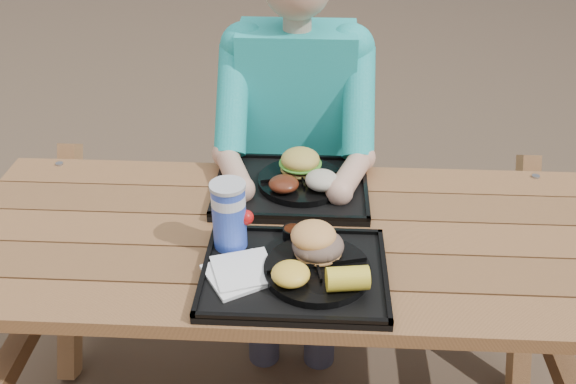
{
  "coord_description": "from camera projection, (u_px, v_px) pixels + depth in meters",
  "views": [
    {
      "loc": [
        0.07,
        -1.41,
        1.76
      ],
      "look_at": [
        0.0,
        0.0,
        0.88
      ],
      "focal_mm": 40.0,
      "sensor_mm": 36.0,
      "label": 1
    }
  ],
  "objects": [
    {
      "name": "picnic_table",
      "position": [
        288.0,
        334.0,
        1.93
      ],
      "size": [
        1.8,
        1.49,
        0.75
      ],
      "primitive_type": null,
      "color": "#999999",
      "rests_on": "ground"
    },
    {
      "name": "tray_near",
      "position": [
        295.0,
        275.0,
        1.57
      ],
      "size": [
        0.45,
        0.35,
        0.02
      ],
      "primitive_type": "cube",
      "color": "black",
      "rests_on": "picnic_table"
    },
    {
      "name": "tray_far",
      "position": [
        291.0,
        189.0,
        1.91
      ],
      "size": [
        0.45,
        0.35,
        0.02
      ],
      "primitive_type": "cube",
      "color": "black",
      "rests_on": "picnic_table"
    },
    {
      "name": "plate_near",
      "position": [
        317.0,
        270.0,
        1.55
      ],
      "size": [
        0.26,
        0.26,
        0.02
      ],
      "primitive_type": "cylinder",
      "color": "black",
      "rests_on": "tray_near"
    },
    {
      "name": "plate_far",
      "position": [
        302.0,
        181.0,
        1.9
      ],
      "size": [
        0.26,
        0.26,
        0.02
      ],
      "primitive_type": "cylinder",
      "color": "black",
      "rests_on": "tray_far"
    },
    {
      "name": "napkin_stack",
      "position": [
        239.0,
        273.0,
        1.54
      ],
      "size": [
        0.2,
        0.2,
        0.02
      ],
      "primitive_type": "cube",
      "rotation": [
        0.0,
        0.0,
        0.55
      ],
      "color": "white",
      "rests_on": "tray_near"
    },
    {
      "name": "soda_cup",
      "position": [
        229.0,
        217.0,
        1.61
      ],
      "size": [
        0.09,
        0.09,
        0.17
      ],
      "primitive_type": "cylinder",
      "color": "blue",
      "rests_on": "tray_near"
    },
    {
      "name": "condiment_bbq",
      "position": [
        293.0,
        233.0,
        1.67
      ],
      "size": [
        0.05,
        0.05,
        0.03
      ],
      "primitive_type": "cylinder",
      "color": "black",
      "rests_on": "tray_near"
    },
    {
      "name": "condiment_mustard",
      "position": [
        318.0,
        238.0,
        1.65
      ],
      "size": [
        0.05,
        0.05,
        0.03
      ],
      "primitive_type": "cylinder",
      "color": "yellow",
      "rests_on": "tray_near"
    },
    {
      "name": "sandwich",
      "position": [
        318.0,
        233.0,
        1.56
      ],
      "size": [
        0.12,
        0.12,
        0.12
      ],
      "primitive_type": null,
      "color": "#EFA154",
      "rests_on": "plate_near"
    },
    {
      "name": "mac_cheese",
      "position": [
        291.0,
        274.0,
        1.48
      ],
      "size": [
        0.09,
        0.09,
        0.05
      ],
      "primitive_type": "ellipsoid",
      "color": "yellow",
      "rests_on": "plate_near"
    },
    {
      "name": "corn_cob",
      "position": [
        348.0,
        279.0,
        1.46
      ],
      "size": [
        0.11,
        0.11,
        0.06
      ],
      "primitive_type": null,
      "rotation": [
        0.0,
        0.0,
        0.14
      ],
      "color": "yellow",
      "rests_on": "plate_near"
    },
    {
      "name": "cutlery_far",
      "position": [
        238.0,
        182.0,
        1.91
      ],
      "size": [
        0.07,
        0.18,
        0.01
      ],
      "primitive_type": "cube",
      "rotation": [
        0.0,
        0.0,
        0.23
      ],
      "color": "black",
      "rests_on": "tray_far"
    },
    {
      "name": "burger",
      "position": [
        300.0,
        155.0,
        1.91
      ],
      "size": [
        0.12,
        0.12,
        0.11
      ],
      "primitive_type": null,
      "color": "gold",
      "rests_on": "plate_far"
    },
    {
      "name": "baked_beans",
      "position": [
        284.0,
        184.0,
        1.83
      ],
      "size": [
        0.09,
        0.09,
        0.04
      ],
      "primitive_type": "ellipsoid",
      "color": "#572111",
      "rests_on": "plate_far"
    },
    {
      "name": "potato_salad",
      "position": [
        322.0,
        180.0,
        1.84
      ],
      "size": [
        0.1,
        0.1,
        0.05
      ],
      "primitive_type": "ellipsoid",
      "color": "beige",
      "rests_on": "plate_far"
    },
    {
      "name": "diner",
      "position": [
        296.0,
        165.0,
        2.27
      ],
      "size": [
        0.48,
        0.84,
        1.28
      ],
      "primitive_type": null,
      "color": "#18A7AC",
      "rests_on": "ground"
    }
  ]
}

